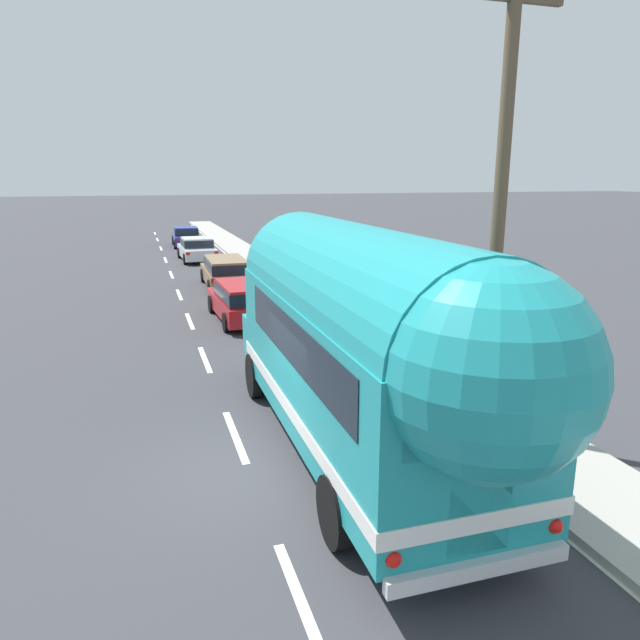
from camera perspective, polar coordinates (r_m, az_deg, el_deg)
The scene contains 9 objects.
ground_plane at distance 10.28m, azimuth -6.94°, elevation -14.61°, with size 300.00×300.00×0.00m, color #38383D.
lane_markings at distance 22.59m, azimuth -6.15°, elevation 1.38°, with size 4.01×80.00×0.01m.
sidewalk_slab at distance 20.57m, azimuth 1.55°, elevation 0.41°, with size 2.23×90.00×0.15m, color #9E9B93.
utility_pole at distance 10.85m, azimuth 17.25°, elevation 10.85°, with size 1.80×0.24×8.50m.
painted_bus at distance 9.55m, azimuth 4.57°, elevation -1.83°, with size 2.64×10.29×4.12m.
car_lead at distance 20.13m, azimuth -7.45°, elevation 2.06°, with size 2.05×4.39×1.37m.
car_second at distance 26.35m, azimuth -9.26°, elevation 4.83°, with size 1.94×4.54×1.37m.
car_third at distance 35.33m, azimuth -12.00°, elevation 6.90°, with size 2.08×4.40×1.37m.
car_fourth at distance 42.82m, azimuth -13.02°, elevation 8.04°, with size 1.95×4.33×1.37m.
Camera 1 is at (-1.54, -8.90, 4.90)m, focal length 32.57 mm.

